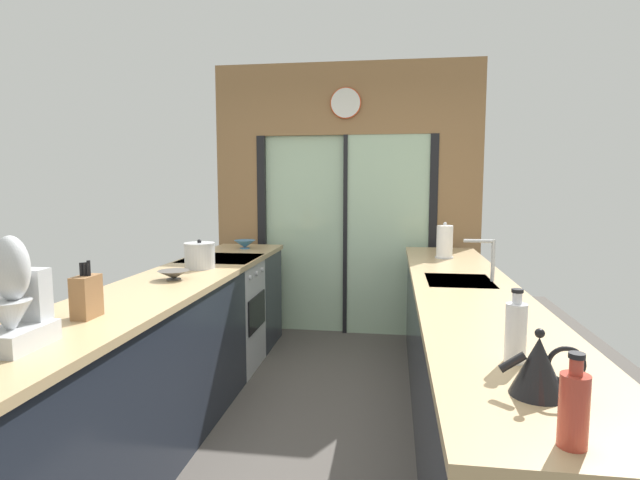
{
  "coord_description": "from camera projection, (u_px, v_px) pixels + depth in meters",
  "views": [
    {
      "loc": [
        0.47,
        -2.66,
        1.53
      ],
      "look_at": [
        -0.04,
        0.91,
        1.12
      ],
      "focal_mm": 28.38,
      "sensor_mm": 36.0,
      "label": 1
    }
  ],
  "objects": [
    {
      "name": "soap_bottle_far",
      "position": [
        516.0,
        331.0,
        1.71
      ],
      "size": [
        0.07,
        0.07,
        0.25
      ],
      "color": "silver",
      "rests_on": "right_counter_run"
    },
    {
      "name": "paper_towel_roll",
      "position": [
        445.0,
        242.0,
        4.09
      ],
      "size": [
        0.15,
        0.15,
        0.29
      ],
      "color": "#B7BABC",
      "rests_on": "right_counter_run"
    },
    {
      "name": "sink_faucet",
      "position": [
        488.0,
        253.0,
        3.13
      ],
      "size": [
        0.19,
        0.02,
        0.26
      ],
      "color": "#B7BABC",
      "rests_on": "right_counter_run"
    },
    {
      "name": "mixing_bowl_far",
      "position": [
        245.0,
        244.0,
        4.7
      ],
      "size": [
        0.2,
        0.2,
        0.08
      ],
      "color": "teal",
      "rests_on": "left_counter_run"
    },
    {
      "name": "stock_pot",
      "position": [
        200.0,
        255.0,
        3.61
      ],
      "size": [
        0.22,
        0.22,
        0.21
      ],
      "color": "#B7BABC",
      "rests_on": "left_counter_run"
    },
    {
      "name": "ground_plane",
      "position": [
        320.0,
        409.0,
        3.45
      ],
      "size": [
        5.04,
        7.6,
        0.02
      ],
      "primitive_type": "cube",
      "color": "#4C4742"
    },
    {
      "name": "knife_block",
      "position": [
        86.0,
        296.0,
        2.28
      ],
      "size": [
        0.08,
        0.14,
        0.26
      ],
      "color": "brown",
      "rests_on": "left_counter_run"
    },
    {
      "name": "right_counter_run",
      "position": [
        466.0,
        365.0,
        2.97
      ],
      "size": [
        0.62,
        3.8,
        0.92
      ],
      "color": "#1E232D",
      "rests_on": "ground_plane"
    },
    {
      "name": "back_wall_unit",
      "position": [
        346.0,
        183.0,
        5.05
      ],
      "size": [
        2.64,
        0.12,
        2.7
      ],
      "color": "olive",
      "rests_on": "ground_plane"
    },
    {
      "name": "stand_mixer",
      "position": [
        16.0,
        305.0,
        1.85
      ],
      "size": [
        0.17,
        0.27,
        0.42
      ],
      "color": "#B7BABC",
      "rests_on": "left_counter_run"
    },
    {
      "name": "soap_bottle_near",
      "position": [
        574.0,
        408.0,
        1.16
      ],
      "size": [
        0.07,
        0.07,
        0.22
      ],
      "color": "#B23D2D",
      "rests_on": "right_counter_run"
    },
    {
      "name": "left_counter_run",
      "position": [
        161.0,
        359.0,
        3.06
      ],
      "size": [
        0.62,
        3.8,
        0.92
      ],
      "color": "#1E232D",
      "rests_on": "ground_plane"
    },
    {
      "name": "oven_range",
      "position": [
        222.0,
        314.0,
        4.17
      ],
      "size": [
        0.6,
        0.6,
        0.92
      ],
      "color": "#B7BABC",
      "rests_on": "ground_plane"
    },
    {
      "name": "kettle",
      "position": [
        539.0,
        366.0,
        1.44
      ],
      "size": [
        0.24,
        0.16,
        0.2
      ],
      "color": "black",
      "rests_on": "right_counter_run"
    },
    {
      "name": "mixing_bowl_near",
      "position": [
        174.0,
        275.0,
        3.18
      ],
      "size": [
        0.2,
        0.2,
        0.06
      ],
      "color": "#514C47",
      "rests_on": "left_counter_run"
    }
  ]
}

